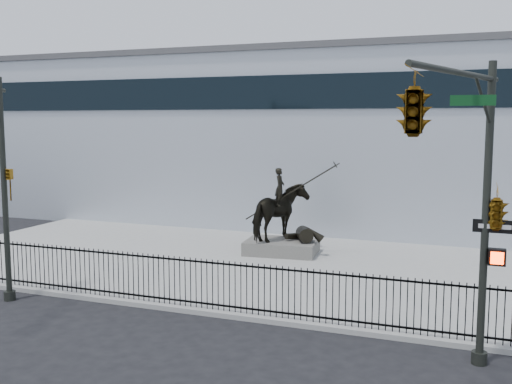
% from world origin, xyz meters
% --- Properties ---
extents(ground, '(120.00, 120.00, 0.00)m').
position_xyz_m(ground, '(0.00, 0.00, 0.00)').
color(ground, black).
rests_on(ground, ground).
extents(plaza, '(30.00, 12.00, 0.15)m').
position_xyz_m(plaza, '(0.00, 7.00, 0.07)').
color(plaza, '#969693').
rests_on(plaza, ground).
extents(building, '(44.00, 14.00, 9.00)m').
position_xyz_m(building, '(0.00, 20.00, 4.50)').
color(building, silver).
rests_on(building, ground).
extents(picket_fence, '(22.10, 0.10, 1.50)m').
position_xyz_m(picket_fence, '(0.00, 1.25, 0.90)').
color(picket_fence, black).
rests_on(picket_fence, plaza).
extents(statue_plinth, '(3.12, 2.31, 0.55)m').
position_xyz_m(statue_plinth, '(-0.85, 9.03, 0.42)').
color(statue_plinth, '#595751').
rests_on(statue_plinth, plaza).
extents(equestrian_statue, '(3.75, 2.51, 3.19)m').
position_xyz_m(equestrian_statue, '(-0.79, 9.04, 1.85)').
color(equestrian_statue, black).
rests_on(equestrian_statue, statue_plinth).
extents(traffic_signal_right, '(2.17, 6.86, 7.00)m').
position_xyz_m(traffic_signal_right, '(6.47, -2.00, 4.85)').
color(traffic_signal_right, '#252823').
rests_on(traffic_signal_right, ground).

